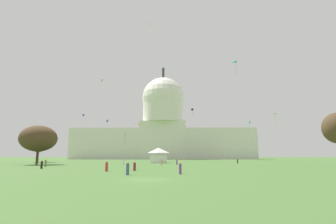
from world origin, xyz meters
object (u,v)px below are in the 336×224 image
at_px(event_tent, 159,155).
at_px(kite_orange_high, 102,81).
at_px(kite_gold_low, 139,124).
at_px(kite_cyan_low, 250,123).
at_px(person_black_near_tree_east, 238,161).
at_px(kite_white_high, 149,26).
at_px(kite_violet_mid, 83,115).
at_px(person_purple_near_tree_west, 180,168).
at_px(kite_magenta_mid, 134,120).
at_px(tree_west_near, 39,139).
at_px(person_purple_front_left, 177,162).
at_px(person_tan_front_center, 162,162).
at_px(person_black_mid_right, 42,165).
at_px(kite_black_mid, 192,110).
at_px(person_denim_back_right, 128,169).
at_px(person_olive_lawn_far_right, 46,163).
at_px(kite_green_mid, 173,114).
at_px(kite_turquoise_mid, 237,65).
at_px(kite_blue_mid, 107,121).
at_px(person_maroon_front_right, 135,167).
at_px(kite_lime_low, 275,115).
at_px(kite_pink_low, 186,125).
at_px(capitol_building, 163,127).
at_px(person_white_aisle_center, 123,162).
at_px(person_red_deep_crowd, 107,167).
at_px(tree_west_far, 38,138).
at_px(kite_yellow_low, 263,132).

distance_m(event_tent, kite_orange_high, 84.69).
bearing_deg(kite_gold_low, kite_cyan_low, 87.37).
bearing_deg(kite_orange_high, person_black_near_tree_east, 127.05).
height_order(kite_white_high, kite_violet_mid, kite_white_high).
relative_size(person_purple_near_tree_west, kite_magenta_mid, 0.46).
xyz_separation_m(tree_west_near, person_purple_near_tree_west, (51.58, -62.61, -7.85)).
bearing_deg(person_purple_front_left, event_tent, -31.56).
relative_size(kite_gold_low, kite_magenta_mid, 0.25).
distance_m(person_tan_front_center, person_black_mid_right, 31.69).
bearing_deg(kite_black_mid, person_denim_back_right, -128.89).
relative_size(person_olive_lawn_far_right, kite_green_mid, 0.93).
distance_m(kite_turquoise_mid, kite_magenta_mid, 107.70).
height_order(kite_blue_mid, kite_cyan_low, kite_blue_mid).
height_order(person_purple_front_left, kite_blue_mid, kite_blue_mid).
bearing_deg(kite_turquoise_mid, event_tent, 18.88).
height_order(person_tan_front_center, kite_gold_low, kite_gold_low).
height_order(person_maroon_front_right, kite_lime_low, kite_lime_low).
bearing_deg(kite_pink_low, kite_cyan_low, -9.42).
relative_size(person_black_near_tree_east, kite_gold_low, 1.63).
distance_m(kite_turquoise_mid, kite_cyan_low, 47.03).
height_order(person_olive_lawn_far_right, kite_green_mid, kite_green_mid).
relative_size(person_tan_front_center, kite_white_high, 0.96).
distance_m(capitol_building, person_black_near_tree_east, 109.59).
relative_size(person_black_near_tree_east, person_white_aisle_center, 0.94).
bearing_deg(kite_black_mid, event_tent, -141.04).
distance_m(person_red_deep_crowd, kite_magenta_mid, 128.48).
height_order(kite_gold_low, kite_lime_low, kite_lime_low).
bearing_deg(person_maroon_front_right, kite_lime_low, 142.95).
bearing_deg(kite_green_mid, kite_black_mid, -24.22).
bearing_deg(person_purple_near_tree_west, kite_green_mid, 45.20).
relative_size(person_black_mid_right, kite_turquoise_mid, 0.44).
height_order(person_red_deep_crowd, kite_black_mid, kite_black_mid).
bearing_deg(kite_magenta_mid, tree_west_far, 127.50).
distance_m(kite_gold_low, kite_pink_low, 21.03).
height_order(person_denim_back_right, kite_lime_low, kite_lime_low).
bearing_deg(kite_gold_low, event_tent, 23.54).
bearing_deg(tree_west_near, kite_gold_low, 8.03).
xyz_separation_m(person_black_mid_right, person_olive_lawn_far_right, (-3.68, 9.47, 0.04)).
height_order(person_olive_lawn_far_right, kite_lime_low, kite_lime_low).
distance_m(event_tent, tree_west_near, 46.66).
height_order(tree_west_far, kite_yellow_low, tree_west_far).
height_order(kite_cyan_low, kite_white_high, kite_white_high).
distance_m(tree_west_far, person_denim_back_right, 51.44).
height_order(person_white_aisle_center, kite_black_mid, kite_black_mid).
bearing_deg(kite_gold_low, capitol_building, 162.79).
distance_m(event_tent, kite_pink_low, 26.01).
bearing_deg(kite_green_mid, kite_magenta_mid, -139.25).
distance_m(kite_gold_low, kite_turquoise_mid, 48.57).
relative_size(event_tent, kite_gold_low, 6.68).
bearing_deg(person_red_deep_crowd, kite_turquoise_mid, -44.22).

